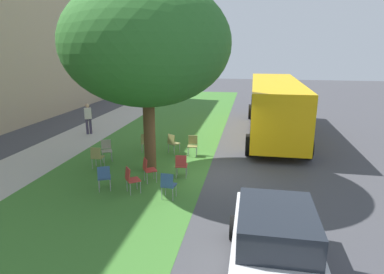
{
  "coord_description": "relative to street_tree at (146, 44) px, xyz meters",
  "views": [
    {
      "loc": [
        -11.61,
        -1.32,
        4.6
      ],
      "look_at": [
        0.85,
        0.93,
        1.19
      ],
      "focal_mm": 31.2,
      "sensor_mm": 36.0,
      "label": 1
    }
  ],
  "objects": [
    {
      "name": "ground",
      "position": [
        -0.02,
        -2.4,
        -4.71
      ],
      "size": [
        80.0,
        80.0,
        0.0
      ],
      "primitive_type": "plane",
      "color": "#424247"
    },
    {
      "name": "grass_verge",
      "position": [
        -0.02,
        0.8,
        -4.71
      ],
      "size": [
        48.0,
        6.0,
        0.01
      ],
      "primitive_type": "cube",
      "color": "#3D752D",
      "rests_on": "ground"
    },
    {
      "name": "sidewalk_strip",
      "position": [
        -0.02,
        5.2,
        -4.71
      ],
      "size": [
        48.0,
        2.8,
        0.01
      ],
      "primitive_type": "cube",
      "color": "#ADA89E",
      "rests_on": "ground"
    },
    {
      "name": "street_tree",
      "position": [
        0.0,
        0.0,
        0.0
      ],
      "size": [
        5.96,
        5.96,
        6.92
      ],
      "color": "brown",
      "rests_on": "ground"
    },
    {
      "name": "chair_0",
      "position": [
        -2.08,
        0.0,
        -4.19
      ],
      "size": [
        0.58,
        0.59,
        0.88
      ],
      "color": "#B7332D",
      "rests_on": "ground"
    },
    {
      "name": "chair_1",
      "position": [
        -2.32,
        -1.29,
        -4.19
      ],
      "size": [
        0.45,
        0.45,
        0.88
      ],
      "color": "#335184",
      "rests_on": "ground"
    },
    {
      "name": "chair_2",
      "position": [
        2.18,
        0.88,
        -4.19
      ],
      "size": [
        0.52,
        0.51,
        0.88
      ],
      "color": "olive",
      "rests_on": "ground"
    },
    {
      "name": "chair_3",
      "position": [
        0.83,
        2.16,
        -4.19
      ],
      "size": [
        0.57,
        0.56,
        0.88
      ],
      "color": "#ADA393",
      "rests_on": "ground"
    },
    {
      "name": "chair_4",
      "position": [
        -0.49,
        -1.32,
        -4.19
      ],
      "size": [
        0.46,
        0.46,
        0.88
      ],
      "color": "#B7332D",
      "rests_on": "ground"
    },
    {
      "name": "chair_5",
      "position": [
        -2.07,
        0.94,
        -4.19
      ],
      "size": [
        0.55,
        0.54,
        0.88
      ],
      "color": "#335184",
      "rests_on": "ground"
    },
    {
      "name": "chair_6",
      "position": [
        -1.11,
        -0.26,
        -4.19
      ],
      "size": [
        0.57,
        0.58,
        0.88
      ],
      "color": "#B7332D",
      "rests_on": "ground"
    },
    {
      "name": "chair_7",
      "position": [
        -0.14,
        2.12,
        -4.19
      ],
      "size": [
        0.43,
        0.43,
        0.88
      ],
      "color": "olive",
      "rests_on": "ground"
    },
    {
      "name": "chair_8",
      "position": [
        2.16,
        -1.26,
        -4.19
      ],
      "size": [
        0.45,
        0.45,
        0.88
      ],
      "color": "olive",
      "rests_on": "ground"
    },
    {
      "name": "chair_9",
      "position": [
        2.3,
        -0.34,
        -4.19
      ],
      "size": [
        0.57,
        0.57,
        0.88
      ],
      "color": "olive",
      "rests_on": "ground"
    },
    {
      "name": "parked_car",
      "position": [
        -5.65,
        -4.3,
        -3.87
      ],
      "size": [
        3.7,
        1.92,
        1.65
      ],
      "color": "silver",
      "rests_on": "ground"
    },
    {
      "name": "school_bus",
      "position": [
        6.6,
        -4.94,
        -2.95
      ],
      "size": [
        10.4,
        2.8,
        2.88
      ],
      "color": "yellow",
      "rests_on": "ground"
    },
    {
      "name": "pedestrian_0",
      "position": [
        4.85,
        5.0,
        -3.79
      ],
      "size": [
        0.36,
        0.41,
        1.69
      ],
      "color": "#3F3851",
      "rests_on": "ground"
    }
  ]
}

